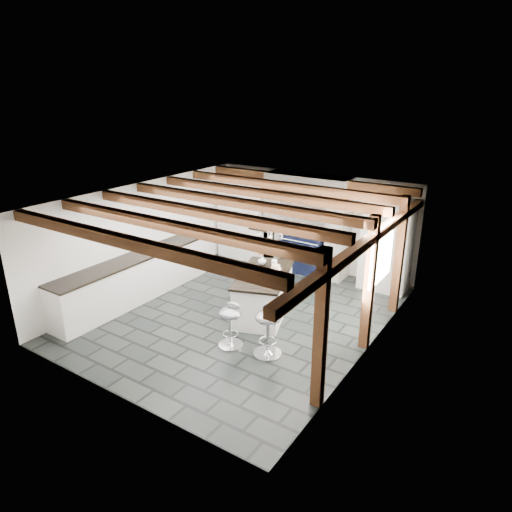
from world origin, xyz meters
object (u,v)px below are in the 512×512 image
Objects in this scene: kitchen_island at (264,293)px; bar_stool_far at (231,320)px; bar_stool_near at (268,325)px; range_cooker at (305,252)px.

bar_stool_far is at bearing -101.76° from kitchen_island.
kitchen_island is at bearing 121.39° from bar_stool_near.
bar_stool_far is (0.53, -3.70, 0.02)m from range_cooker.
kitchen_island is (0.35, -2.40, -0.03)m from range_cooker.
range_cooker reaches higher than bar_stool_near.
range_cooker reaches higher than bar_stool_far.
kitchen_island is at bearing -81.64° from range_cooker.
bar_stool_far is (-0.67, -0.11, -0.06)m from bar_stool_near.
kitchen_island reaches higher than range_cooker.
range_cooker is 1.28× the size of bar_stool_far.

